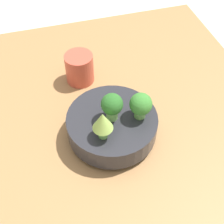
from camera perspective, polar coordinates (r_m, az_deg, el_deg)
ground_plane at (r=0.79m, az=1.00°, el=-6.13°), size 6.00×6.00×0.00m
table at (r=0.78m, az=1.02°, el=-5.44°), size 1.04×0.86×0.03m
bowl at (r=0.74m, az=0.00°, el=-2.42°), size 0.21×0.21×0.07m
broccoli_floret_back at (r=0.70m, az=5.21°, el=1.44°), size 0.05×0.05×0.07m
romanesco_piece_near at (r=0.65m, az=-1.72°, el=-1.93°), size 0.04×0.04×0.07m
broccoli_floret_center at (r=0.69m, az=0.00°, el=1.19°), size 0.05×0.05×0.07m
cup at (r=0.88m, az=-5.96°, el=7.98°), size 0.08×0.08×0.09m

